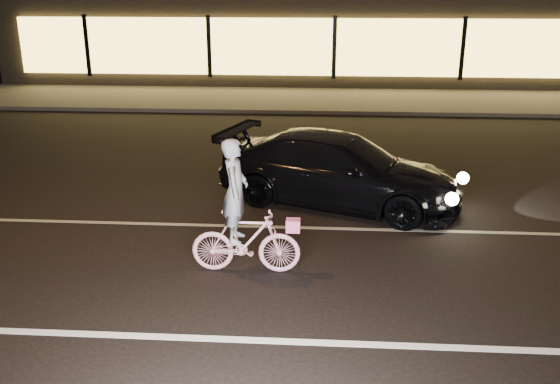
{
  "coord_description": "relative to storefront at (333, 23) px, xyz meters",
  "views": [
    {
      "loc": [
        -0.43,
        -7.86,
        4.14
      ],
      "look_at": [
        -0.99,
        0.6,
        1.14
      ],
      "focal_mm": 40.0,
      "sensor_mm": 36.0,
      "label": 1
    }
  ],
  "objects": [
    {
      "name": "storefront",
      "position": [
        0.0,
        0.0,
        0.0
      ],
      "size": [
        25.4,
        8.42,
        4.2
      ],
      "color": "black",
      "rests_on": "ground"
    },
    {
      "name": "sidewalk",
      "position": [
        0.0,
        -5.97,
        -2.09
      ],
      "size": [
        30.0,
        4.0,
        0.12
      ],
      "primitive_type": "cube",
      "color": "#383533",
      "rests_on": "ground"
    },
    {
      "name": "cyclist",
      "position": [
        -1.5,
        -18.66,
        -1.44
      ],
      "size": [
        1.58,
        0.55,
        1.99
      ],
      "rotation": [
        0.0,
        0.0,
        1.57
      ],
      "color": "#F15181",
      "rests_on": "ground"
    },
    {
      "name": "lane_stripe_far",
      "position": [
        0.0,
        -16.97,
        -2.14
      ],
      "size": [
        60.0,
        0.1,
        0.01
      ],
      "primitive_type": "cube",
      "color": "gray",
      "rests_on": "ground"
    },
    {
      "name": "sedan",
      "position": [
        -0.07,
        -15.71,
        -1.49
      ],
      "size": [
        4.9,
        3.29,
        1.32
      ],
      "rotation": [
        0.0,
        0.0,
        1.22
      ],
      "color": "black",
      "rests_on": "ground"
    },
    {
      "name": "ground",
      "position": [
        0.0,
        -18.97,
        -2.15
      ],
      "size": [
        90.0,
        90.0,
        0.0
      ],
      "primitive_type": "plane",
      "color": "black",
      "rests_on": "ground"
    },
    {
      "name": "lane_stripe_near",
      "position": [
        0.0,
        -20.47,
        -2.14
      ],
      "size": [
        60.0,
        0.12,
        0.01
      ],
      "primitive_type": "cube",
      "color": "silver",
      "rests_on": "ground"
    }
  ]
}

